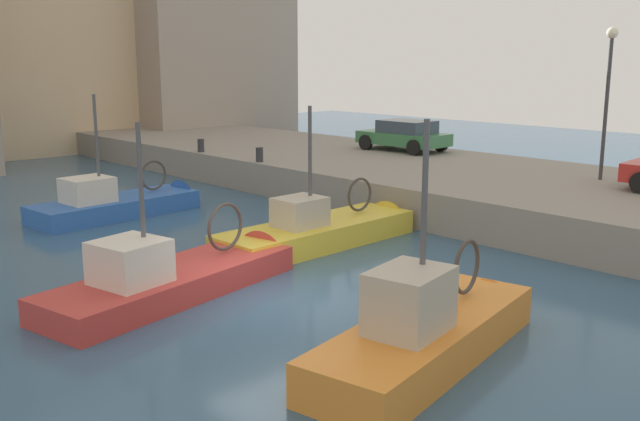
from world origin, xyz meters
The scene contains 12 objects.
water_surface centered at (0.00, 0.00, 0.00)m, with size 80.00×80.00×0.00m, color #335675.
quay_wall centered at (11.50, 0.00, 0.60)m, with size 9.00×56.00×1.20m, color gray.
fishing_boat_yellow centered at (4.04, 2.71, 0.09)m, with size 7.03×2.13×4.67m.
fishing_boat_red centered at (-1.15, 1.81, 0.12)m, with size 7.13×3.13×4.67m.
fishing_boat_blue centered at (1.71, 9.99, 0.11)m, with size 6.37×2.35×4.83m.
fishing_boat_orange centered at (0.13, -4.14, 0.14)m, with size 6.54×2.80×4.88m.
parked_car_green centered at (13.98, 8.47, 1.87)m, with size 2.16×3.92×1.30m.
mooring_bollard_mid centered at (7.35, 10.00, 1.48)m, with size 0.28×0.28×0.55m, color #2D2D33.
mooring_bollard_north centered at (7.35, 14.00, 1.48)m, with size 0.28×0.28×0.55m, color #2D2D33.
quay_streetlamp centered at (13.00, -0.76, 4.45)m, with size 0.36×0.36×4.83m.
waterfront_building_central centered at (15.67, 27.17, 6.68)m, with size 10.15×8.86×13.33m.
waterfront_building_east_mid centered at (6.52, 28.75, 7.04)m, with size 10.70×6.93×14.03m.
Camera 1 is at (-9.25, -11.35, 5.06)m, focal length 39.97 mm.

